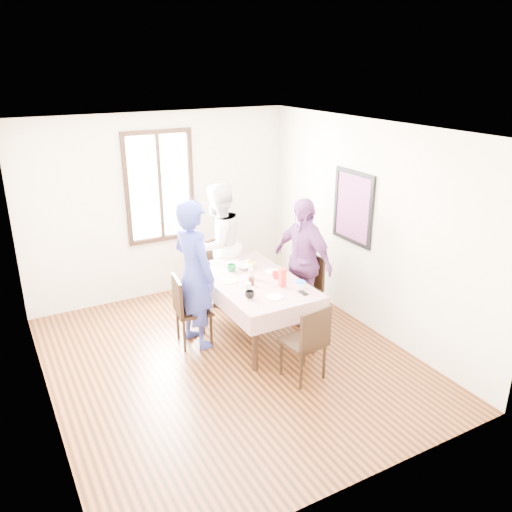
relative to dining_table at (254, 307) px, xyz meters
The scene contains 31 objects.
ground 0.80m from the dining_table, 142.87° to the right, with size 4.50×4.50×0.00m, color black.
back_wall 2.14m from the dining_table, 107.21° to the left, with size 4.00×4.00×0.00m, color beige.
right_wall 1.79m from the dining_table, 16.58° to the right, with size 4.50×4.50×0.00m, color beige.
window_frame 2.28m from the dining_table, 107.39° to the left, with size 1.02×0.06×1.62m, color black.
window_pane 2.29m from the dining_table, 107.30° to the left, with size 0.90×0.02×1.50m, color white.
art_poster 1.84m from the dining_table, ahead, with size 0.04×0.76×0.96m, color red.
dining_table is the anchor object (origin of this frame).
tablecloth 0.38m from the dining_table, ahead, with size 1.05×1.77×0.01m, color #4E070E.
chair_left 0.79m from the dining_table, 168.70° to the left, with size 0.42×0.42×0.91m, color black.
chair_right 0.78m from the dining_table, ahead, with size 0.42×0.42×0.91m, color black.
chair_far 1.14m from the dining_table, 90.00° to the left, with size 0.42×0.42×0.91m, color black.
chair_near 1.14m from the dining_table, 90.00° to the right, with size 0.42×0.42×0.91m, color black.
person_left 0.95m from the dining_table, 168.40° to the left, with size 0.68×0.45×1.86m, color navy.
person_far 1.23m from the dining_table, 90.00° to the left, with size 0.87×0.67×1.78m, color white.
person_right 0.90m from the dining_table, ahead, with size 1.01×0.42×1.72m, color #773E7E.
mug_black 0.69m from the dining_table, 124.23° to the right, with size 0.11×0.11×0.09m, color black.
mug_flag 0.51m from the dining_table, 19.92° to the right, with size 0.10×0.10×0.09m, color red.
mug_green 0.60m from the dining_table, 107.05° to the left, with size 0.12×0.12×0.09m, color #0C7226.
serving_bowl 0.58m from the dining_table, 79.04° to the left, with size 0.25×0.25×0.06m, color white.
juice_carton 0.64m from the dining_table, 58.71° to the right, with size 0.07×0.07×0.23m, color red.
butter_tub 0.74m from the dining_table, 51.36° to the right, with size 0.14×0.14×0.07m, color white.
jam_jar 0.46m from the dining_table, 130.78° to the right, with size 0.07×0.07×0.10m, color black.
drinking_glass 0.56m from the dining_table, 130.51° to the right, with size 0.07×0.07×0.10m, color silver.
smartphone 0.81m from the dining_table, 63.34° to the right, with size 0.07×0.14×0.01m, color black.
flower_vase 0.46m from the dining_table, 94.52° to the left, with size 0.07×0.07×0.13m, color silver.
plate_left 0.50m from the dining_table, 160.68° to the left, with size 0.20×0.20×0.01m, color white.
plate_right 0.52m from the dining_table, 18.41° to the left, with size 0.20×0.20×0.01m, color white.
plate_far 0.74m from the dining_table, 88.14° to the left, with size 0.20×0.20×0.01m, color white.
plate_near 0.69m from the dining_table, 93.71° to the right, with size 0.20×0.20×0.01m, color white.
butter_lid 0.76m from the dining_table, 51.36° to the right, with size 0.12×0.12×0.01m, color blue.
flower_bunch 0.58m from the dining_table, 94.52° to the left, with size 0.09×0.09×0.10m, color yellow, non-canonical shape.
Camera 1 is at (-2.30, -4.83, 3.36)m, focal length 36.32 mm.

